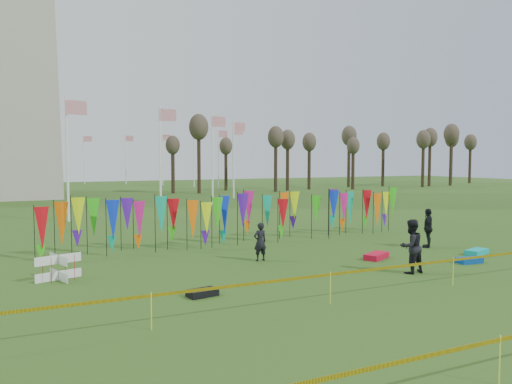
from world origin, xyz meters
name	(u,v)px	position (x,y,z in m)	size (l,w,h in m)	color
ground	(350,284)	(0.00, 0.00, 0.00)	(160.00, 160.00, 0.00)	#295016
banner_row	(247,213)	(0.28, 8.62, 1.43)	(18.64, 0.64, 2.31)	black
caution_tape_near	(377,270)	(-0.22, -1.60, 0.78)	(26.00, 0.02, 0.90)	#E1BC04
tree_line	(350,144)	(32.00, 44.00, 6.17)	(53.92, 1.92, 7.84)	#3A2B1D
box_kite	(59,267)	(-8.45, 4.49, 0.43)	(0.78, 0.78, 0.87)	#B40D2B
person_left	(260,242)	(-1.04, 4.49, 0.76)	(0.55, 0.41, 1.52)	black
person_mid	(411,246)	(2.83, 0.30, 0.95)	(0.93, 0.57, 1.90)	black
person_right	(428,228)	(7.13, 3.89, 0.89)	(1.04, 0.59, 1.78)	black
kite_bag_blue	(469,260)	(6.10, 0.66, 0.10)	(0.98, 0.51, 0.20)	#0A44A5
kite_bag_red	(376,256)	(3.37, 2.84, 0.11)	(1.25, 0.57, 0.23)	red
kite_bag_black	(202,293)	(-4.78, 0.64, 0.10)	(0.86, 0.50, 0.20)	black
kite_bag_teal	(477,252)	(7.77, 1.75, 0.11)	(1.15, 0.55, 0.22)	#0DB6B7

